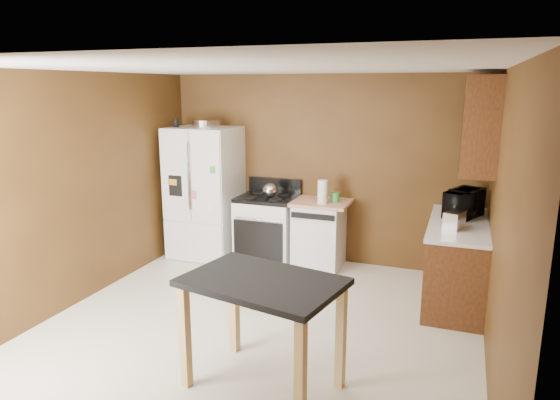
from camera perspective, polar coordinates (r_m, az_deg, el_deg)
The scene contains 18 objects.
floor at distance 5.07m, azimuth -2.80°, elevation -14.67°, with size 4.50×4.50×0.00m, color silver.
ceiling at distance 4.49m, azimuth -3.16°, elevation 14.87°, with size 4.50×4.50×0.00m, color white.
wall_back at distance 6.71m, azimuth 4.65°, elevation 3.48°, with size 4.20×4.20×0.00m, color #553616.
wall_front at distance 2.81m, azimuth -21.76°, elevation -11.04°, with size 4.20×4.20×0.00m, color #553616.
wall_left at distance 5.77m, azimuth -22.52°, elevation 0.98°, with size 4.50×4.50×0.00m, color #553616.
wall_right at distance 4.28m, azimuth 23.89°, elevation -3.07°, with size 4.50×4.50×0.00m, color #553616.
roasting_pan at distance 6.89m, azimuth -8.43°, elevation 8.65°, with size 0.38×0.38×0.10m, color silver.
pen_cup at distance 6.95m, azimuth -11.81°, elevation 8.60°, with size 0.07×0.07×0.11m, color black.
kettle at distance 6.57m, azimuth -1.16°, elevation 1.09°, with size 0.19×0.19×0.19m, color silver.
paper_towel at distance 6.31m, azimuth 4.89°, elevation 0.93°, with size 0.13×0.13×0.30m, color white.
green_canister at distance 6.44m, azimuth 6.32°, elevation 0.35°, with size 0.11×0.11×0.12m, color green.
toaster at distance 5.46m, azimuth 19.30°, elevation -2.19°, with size 0.15×0.25×0.18m, color silver.
microwave at distance 5.99m, azimuth 20.27°, elevation -0.46°, with size 0.51×0.35×0.28m, color black.
refrigerator at distance 7.00m, azimuth -8.58°, elevation 0.87°, with size 0.90×0.80×1.80m.
gas_range at distance 6.78m, azimuth -1.44°, elevation -3.21°, with size 0.76×0.68×1.10m.
dishwasher at distance 6.58m, azimuth 4.48°, elevation -3.83°, with size 0.78×0.63×0.89m.
right_cabinets at distance 5.78m, azimuth 20.23°, elevation -2.29°, with size 0.63×1.58×2.45m.
island at distance 3.90m, azimuth -2.00°, elevation -11.00°, with size 1.31×1.00×0.91m.
Camera 1 is at (1.78, -4.12, 2.35)m, focal length 32.00 mm.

